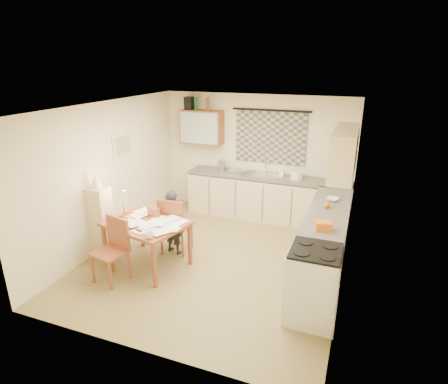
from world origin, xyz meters
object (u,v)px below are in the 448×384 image
at_px(counter_right, 324,246).
at_px(shelf_stand, 101,222).
at_px(stove, 313,285).
at_px(dining_table, 147,243).
at_px(counter_back, 266,198).
at_px(person, 173,222).
at_px(chair_far, 176,235).

xyz_separation_m(counter_right, shelf_stand, (-3.54, -0.75, 0.15)).
bearing_deg(stove, dining_table, 171.20).
distance_m(counter_back, dining_table, 2.83).
relative_size(counter_right, person, 2.63).
xyz_separation_m(counter_back, shelf_stand, (-2.18, -2.49, 0.15)).
relative_size(counter_back, dining_table, 2.37).
bearing_deg(counter_back, shelf_stand, -131.17).
distance_m(counter_right, shelf_stand, 3.62).
relative_size(counter_back, stove, 3.35).
bearing_deg(counter_back, counter_right, -51.86).
bearing_deg(person, dining_table, 84.18).
bearing_deg(chair_far, stove, 156.14).
relative_size(counter_back, counter_right, 1.12).
relative_size(counter_right, shelf_stand, 2.46).
height_order(stove, person, person).
distance_m(counter_right, stove, 1.19).
relative_size(counter_back, chair_far, 3.30).
xyz_separation_m(chair_far, shelf_stand, (-1.10, -0.54, 0.29)).
relative_size(dining_table, shelf_stand, 1.16).
distance_m(counter_back, counter_right, 2.21).
height_order(counter_back, chair_far, chair_far).
xyz_separation_m(counter_back, dining_table, (-1.29, -2.51, -0.07)).
height_order(counter_right, dining_table, counter_right).
relative_size(stove, chair_far, 0.98).
xyz_separation_m(counter_back, stove, (1.36, -2.92, 0.04)).
bearing_deg(stove, counter_right, 90.00).
bearing_deg(counter_right, stove, -90.00).
relative_size(stove, person, 0.88).
height_order(chair_far, person, person).
distance_m(stove, person, 2.64).
xyz_separation_m(person, shelf_stand, (-1.08, -0.50, 0.04)).
height_order(stove, shelf_stand, shelf_stand).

